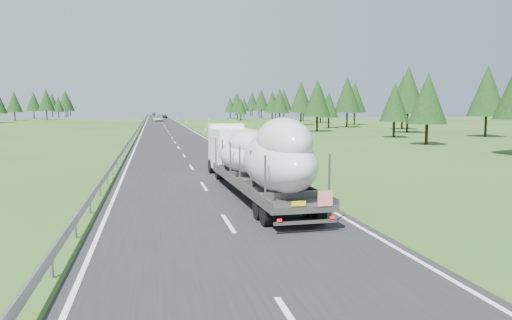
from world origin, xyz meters
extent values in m
cube|color=black|center=(0.00, 100.00, 0.01)|extent=(10.00, 400.00, 0.02)
cube|color=slate|center=(-5.30, 100.00, 0.60)|extent=(0.08, 400.00, 0.32)
cube|color=silver|center=(6.50, 30.00, 0.50)|extent=(0.12, 0.07, 1.00)
cube|color=black|center=(6.50, 30.00, 0.82)|extent=(0.13, 0.08, 0.12)
cube|color=silver|center=(6.50, 80.00, 0.50)|extent=(0.12, 0.07, 1.00)
cube|color=black|center=(6.50, 80.00, 0.82)|extent=(0.13, 0.08, 0.12)
cube|color=silver|center=(6.50, 130.00, 0.50)|extent=(0.12, 0.07, 1.00)
cube|color=black|center=(6.50, 130.00, 0.82)|extent=(0.13, 0.08, 0.12)
cube|color=silver|center=(6.50, 180.00, 0.50)|extent=(0.12, 0.07, 1.00)
cube|color=black|center=(6.50, 180.00, 0.82)|extent=(0.13, 0.08, 0.12)
cube|color=silver|center=(6.50, 230.00, 0.50)|extent=(0.12, 0.07, 1.00)
cube|color=black|center=(6.50, 230.00, 0.82)|extent=(0.13, 0.08, 0.12)
cube|color=silver|center=(6.50, 280.00, 0.50)|extent=(0.12, 0.07, 1.00)
cube|color=black|center=(6.50, 280.00, 0.82)|extent=(0.13, 0.08, 0.12)
cube|color=silver|center=(6.50, 330.00, 0.50)|extent=(0.12, 0.07, 1.00)
cube|color=black|center=(6.50, 330.00, 0.82)|extent=(0.13, 0.08, 0.12)
cylinder|color=slate|center=(7.20, 80.00, 1.00)|extent=(0.08, 0.08, 2.00)
cube|color=silver|center=(7.20, 80.00, 2.00)|extent=(0.05, 0.90, 1.20)
cylinder|color=black|center=(45.99, 56.79, 1.81)|extent=(0.36, 0.36, 3.61)
cone|color=black|center=(45.99, 56.79, 6.82)|extent=(5.62, 5.62, 7.52)
cylinder|color=black|center=(40.56, 70.28, 1.96)|extent=(0.36, 0.36, 3.92)
cone|color=black|center=(40.56, 70.28, 7.41)|extent=(6.10, 6.10, 8.17)
cylinder|color=black|center=(46.84, 83.99, 1.85)|extent=(0.36, 0.36, 3.71)
cone|color=black|center=(46.84, 83.99, 7.00)|extent=(5.76, 5.76, 7.72)
cylinder|color=black|center=(39.48, 95.09, 1.92)|extent=(0.36, 0.36, 3.84)
cone|color=black|center=(39.48, 95.09, 7.26)|extent=(5.98, 5.98, 8.01)
cylinder|color=black|center=(47.67, 110.41, 1.84)|extent=(0.36, 0.36, 3.69)
cone|color=black|center=(47.67, 110.41, 6.96)|extent=(5.73, 5.73, 7.68)
cylinder|color=black|center=(43.65, 124.99, 1.75)|extent=(0.36, 0.36, 3.50)
cone|color=black|center=(43.65, 124.99, 6.62)|extent=(5.45, 5.45, 7.30)
cylinder|color=black|center=(47.74, 140.53, 1.77)|extent=(0.36, 0.36, 3.54)
cone|color=black|center=(47.74, 140.53, 6.68)|extent=(5.50, 5.50, 7.37)
cylinder|color=black|center=(46.11, 149.54, 1.57)|extent=(0.36, 0.36, 3.15)
cone|color=black|center=(46.11, 149.54, 5.94)|extent=(4.89, 4.89, 6.55)
cylinder|color=black|center=(44.63, 168.68, 1.90)|extent=(0.36, 0.36, 3.80)
cone|color=black|center=(44.63, 168.68, 7.17)|extent=(5.91, 5.91, 7.91)
cylinder|color=black|center=(44.35, 179.92, 1.54)|extent=(0.36, 0.36, 3.07)
cone|color=black|center=(44.35, 179.92, 5.80)|extent=(4.78, 4.78, 6.40)
cylinder|color=black|center=(41.48, 193.48, 2.07)|extent=(0.36, 0.36, 4.14)
cone|color=black|center=(41.48, 193.48, 7.82)|extent=(6.44, 6.44, 8.62)
cylinder|color=black|center=(43.59, 207.56, 1.72)|extent=(0.36, 0.36, 3.44)
cone|color=black|center=(43.59, 207.56, 6.50)|extent=(5.35, 5.35, 7.16)
cylinder|color=black|center=(39.04, 219.48, 1.52)|extent=(0.36, 0.36, 3.04)
cone|color=black|center=(39.04, 219.48, 5.74)|extent=(4.73, 4.73, 6.34)
cylinder|color=black|center=(45.56, 233.32, 2.09)|extent=(0.36, 0.36, 4.18)
cone|color=black|center=(45.56, 233.32, 7.89)|extent=(6.50, 6.50, 8.71)
cylinder|color=black|center=(47.46, 247.41, 1.58)|extent=(0.36, 0.36, 3.17)
cone|color=black|center=(47.46, 247.41, 5.98)|extent=(4.92, 4.92, 6.59)
cylinder|color=black|center=(42.58, 263.42, 2.11)|extent=(0.36, 0.36, 4.21)
cone|color=black|center=(42.58, 263.42, 7.96)|extent=(6.55, 6.55, 8.78)
cylinder|color=black|center=(28.73, 43.95, 1.44)|extent=(0.36, 0.36, 2.88)
cone|color=black|center=(28.73, 43.95, 5.44)|extent=(4.48, 4.48, 6.00)
cylinder|color=black|center=(31.67, 57.81, 1.36)|extent=(0.36, 0.36, 2.73)
cone|color=black|center=(31.67, 57.81, 5.15)|extent=(4.24, 4.24, 5.68)
cylinder|color=black|center=(26.54, 77.31, 1.63)|extent=(0.36, 0.36, 3.25)
cone|color=black|center=(26.54, 77.31, 6.14)|extent=(5.06, 5.06, 6.78)
cylinder|color=black|center=(33.99, 91.74, 1.31)|extent=(0.36, 0.36, 2.63)
cone|color=black|center=(33.99, 91.74, 4.97)|extent=(4.09, 4.09, 5.48)
cylinder|color=black|center=(33.49, 110.38, 1.86)|extent=(0.36, 0.36, 3.72)
cone|color=black|center=(33.49, 110.38, 7.03)|extent=(5.79, 5.79, 7.75)
cylinder|color=black|center=(32.07, 126.05, 1.66)|extent=(0.36, 0.36, 3.33)
cone|color=black|center=(32.07, 126.05, 6.29)|extent=(5.18, 5.18, 6.94)
cylinder|color=black|center=(34.00, 142.93, 1.63)|extent=(0.36, 0.36, 3.27)
cone|color=black|center=(34.00, 142.93, 6.17)|extent=(5.08, 5.08, 6.81)
cylinder|color=black|center=(26.15, 154.90, 1.28)|extent=(0.36, 0.36, 2.56)
cone|color=black|center=(26.15, 154.90, 4.83)|extent=(3.98, 3.98, 5.32)
cylinder|color=black|center=(28.04, 173.15, 1.64)|extent=(0.36, 0.36, 3.28)
cone|color=black|center=(28.04, 173.15, 6.20)|extent=(5.11, 5.11, 6.84)
cylinder|color=black|center=(27.55, 187.32, 1.46)|extent=(0.36, 0.36, 2.92)
cone|color=black|center=(27.55, 187.32, 5.51)|extent=(4.54, 4.54, 6.08)
cylinder|color=black|center=(-47.24, 168.68, 1.67)|extent=(0.36, 0.36, 3.34)
cone|color=black|center=(-47.24, 168.68, 6.30)|extent=(5.19, 5.19, 6.95)
cylinder|color=black|center=(-39.46, 179.92, 1.86)|extent=(0.36, 0.36, 3.72)
cone|color=black|center=(-39.46, 179.92, 7.02)|extent=(5.78, 5.78, 7.74)
cylinder|color=black|center=(-46.65, 193.48, 1.78)|extent=(0.36, 0.36, 3.55)
cone|color=black|center=(-46.65, 193.48, 6.71)|extent=(5.52, 5.52, 7.40)
cylinder|color=black|center=(-40.23, 207.56, 1.49)|extent=(0.36, 0.36, 2.97)
cone|color=black|center=(-40.23, 207.56, 5.61)|extent=(4.62, 4.62, 6.19)
cylinder|color=black|center=(-39.31, 219.48, 2.06)|extent=(0.36, 0.36, 4.12)
cone|color=black|center=(-39.31, 219.48, 7.79)|extent=(6.41, 6.41, 8.59)
cylinder|color=black|center=(-47.35, 233.32, 1.86)|extent=(0.36, 0.36, 3.73)
cone|color=black|center=(-47.35, 233.32, 7.04)|extent=(5.80, 5.80, 7.77)
cylinder|color=black|center=(-42.96, 247.41, 1.80)|extent=(0.36, 0.36, 3.60)
cone|color=black|center=(-42.96, 247.41, 6.80)|extent=(5.60, 5.60, 7.50)
cylinder|color=black|center=(-44.21, 263.42, 1.49)|extent=(0.36, 0.36, 2.98)
cone|color=black|center=(-44.21, 263.42, 5.63)|extent=(4.64, 4.64, 6.21)
cube|color=white|center=(2.16, 21.93, 1.73)|extent=(2.43, 4.62, 2.55)
cube|color=black|center=(2.16, 24.25, 2.18)|extent=(2.09, 0.15, 1.27)
cube|color=white|center=(2.16, 23.93, 3.14)|extent=(2.31, 1.17, 0.27)
cube|color=#5E5C58|center=(2.16, 21.02, 0.50)|extent=(2.37, 2.81, 0.23)
cylinder|color=black|center=(1.12, 23.57, 0.45)|extent=(0.35, 0.92, 0.91)
cylinder|color=black|center=(3.21, 23.57, 0.45)|extent=(0.35, 0.92, 0.91)
cylinder|color=black|center=(1.12, 20.66, 0.45)|extent=(0.35, 0.92, 0.91)
cylinder|color=black|center=(3.21, 20.66, 0.45)|extent=(0.35, 0.92, 0.91)
cube|color=#5E5C58|center=(2.16, 13.30, 0.84)|extent=(2.91, 12.80, 0.24)
cube|color=#5E5C58|center=(0.95, 13.30, 1.06)|extent=(0.51, 12.72, 0.22)
cube|color=#5E5C58|center=(3.37, 13.30, 1.06)|extent=(0.51, 12.72, 0.22)
cube|color=#5E5C58|center=(0.95, 7.84, 1.82)|extent=(0.07, 0.07, 1.73)
cube|color=#5E5C58|center=(3.37, 7.84, 1.82)|extent=(0.07, 0.07, 1.73)
cube|color=#5E5C58|center=(0.95, 10.02, 1.82)|extent=(0.07, 0.07, 1.73)
cube|color=#5E5C58|center=(3.37, 10.02, 1.82)|extent=(0.07, 0.07, 1.73)
cube|color=#5E5C58|center=(0.95, 12.21, 1.82)|extent=(0.07, 0.07, 1.73)
cube|color=#5E5C58|center=(3.37, 12.21, 1.82)|extent=(0.07, 0.07, 1.73)
cube|color=#5E5C58|center=(0.95, 14.39, 1.82)|extent=(0.07, 0.07, 1.73)
cube|color=#5E5C58|center=(3.37, 14.39, 1.82)|extent=(0.07, 0.07, 1.73)
cube|color=#5E5C58|center=(0.95, 16.57, 1.82)|extent=(0.07, 0.07, 1.73)
cube|color=#5E5C58|center=(3.37, 16.57, 1.82)|extent=(0.07, 0.07, 1.73)
cube|color=#5E5C58|center=(0.95, 18.75, 1.82)|extent=(0.07, 0.07, 1.73)
cube|color=#5E5C58|center=(3.37, 18.75, 1.82)|extent=(0.07, 0.07, 1.73)
cylinder|color=black|center=(1.16, 8.39, 0.45)|extent=(0.40, 0.92, 0.91)
cylinder|color=black|center=(3.16, 8.39, 0.45)|extent=(0.40, 0.92, 0.91)
cylinder|color=black|center=(1.16, 9.48, 0.45)|extent=(0.40, 0.92, 0.91)
cylinder|color=black|center=(3.16, 9.48, 0.45)|extent=(0.40, 0.92, 0.91)
cube|color=#5E5C58|center=(2.16, 6.98, 0.41)|extent=(2.27, 0.19, 0.11)
cube|color=red|center=(2.84, 6.92, 1.23)|extent=(0.55, 0.06, 0.55)
cube|color=yellow|center=(1.89, 6.92, 1.09)|extent=(0.50, 0.05, 0.16)
cube|color=red|center=(1.21, 6.92, 0.55)|extent=(0.17, 0.06, 0.09)
cube|color=red|center=(3.12, 6.92, 0.55)|extent=(0.17, 0.06, 0.09)
ellipsoid|color=silver|center=(2.16, 10.39, 2.16)|extent=(2.83, 7.04, 2.41)
ellipsoid|color=silver|center=(2.16, 9.52, 3.00)|extent=(2.12, 4.47, 1.93)
ellipsoid|color=silver|center=(2.16, 16.57, 1.87)|extent=(2.83, 6.22, 1.82)
ellipsoid|color=silver|center=(2.16, 15.80, 2.50)|extent=(2.12, 3.95, 1.46)
imported|color=silver|center=(-0.91, 150.92, 0.84)|extent=(3.09, 6.17, 1.68)
imported|color=black|center=(2.20, 194.38, 0.70)|extent=(1.95, 4.20, 1.39)
imported|color=#171B41|center=(-1.88, 286.11, 0.75)|extent=(1.87, 4.63, 1.49)
camera|label=1|loc=(-2.70, -9.16, 4.34)|focal=35.00mm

